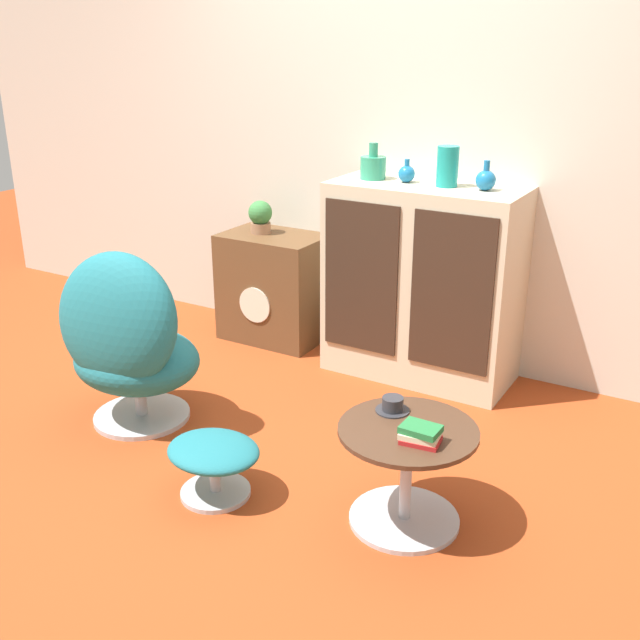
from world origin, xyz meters
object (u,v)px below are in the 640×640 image
vase_rightmost (486,180)px  potted_plant (260,216)px  vase_inner_left (407,174)px  vase_leftmost (373,167)px  sideboard (423,283)px  ottoman (214,457)px  teacup (393,406)px  coffee_table (406,470)px  vase_inner_right (447,166)px  egg_chair (127,342)px  book_stack (420,434)px  tv_console (274,287)px

vase_rightmost → potted_plant: vase_rightmost is taller
vase_inner_left → vase_rightmost: vase_rightmost is taller
vase_leftmost → vase_rightmost: (0.61, 0.00, -0.01)m
sideboard → ottoman: bearing=-98.9°
ottoman → teacup: bearing=27.1°
coffee_table → vase_inner_right: 1.62m
egg_chair → ottoman: egg_chair is taller
vase_inner_right → book_stack: 1.59m
coffee_table → vase_rightmost: vase_rightmost is taller
coffee_table → vase_inner_left: bearing=115.8°
sideboard → vase_inner_right: bearing=2.2°
vase_rightmost → coffee_table: bearing=-81.1°
vase_inner_right → vase_rightmost: (0.20, 0.00, -0.05)m
ottoman → book_stack: book_stack is taller
tv_console → ottoman: (0.74, -1.54, -0.15)m
ottoman → vase_leftmost: bearing=92.9°
vase_inner_right → teacup: 1.42m
tv_console → potted_plant: bearing=179.6°
egg_chair → vase_leftmost: size_ratio=4.71×
ottoman → coffee_table: coffee_table is taller
vase_leftmost → vase_inner_left: bearing=0.0°
egg_chair → book_stack: egg_chair is taller
teacup → book_stack: 0.24m
coffee_table → potted_plant: potted_plant is taller
book_stack → vase_inner_left: bearing=117.3°
ottoman → coffee_table: 0.77m
ottoman → tv_console: bearing=115.6°
coffee_table → teacup: size_ratio=3.96×
ottoman → sideboard: bearing=81.1°
egg_chair → teacup: bearing=1.9°
tv_console → potted_plant: size_ratio=3.36×
potted_plant → vase_rightmost: bearing=-1.2°
egg_chair → coffee_table: (1.44, -0.05, -0.19)m
vase_leftmost → teacup: size_ratio=1.43×
vase_leftmost → teacup: 1.54m
vase_inner_left → potted_plant: 1.00m
vase_leftmost → potted_plant: 0.83m
coffee_table → teacup: bearing=139.3°
vase_inner_right → tv_console: bearing=178.5°
vase_leftmost → potted_plant: bearing=177.8°
vase_inner_left → potted_plant: vase_inner_left is taller
sideboard → coffee_table: size_ratio=2.00×
book_stack → teacup: bearing=138.9°
coffee_table → potted_plant: size_ratio=2.70×
teacup → book_stack: (0.18, -0.16, 0.01)m
vase_inner_right → sideboard: bearing=-177.8°
ottoman → teacup: (0.63, 0.32, 0.25)m
vase_inner_right → vase_leftmost: bearing=180.0°
vase_rightmost → teacup: bearing=-85.5°
egg_chair → vase_rightmost: 1.87m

